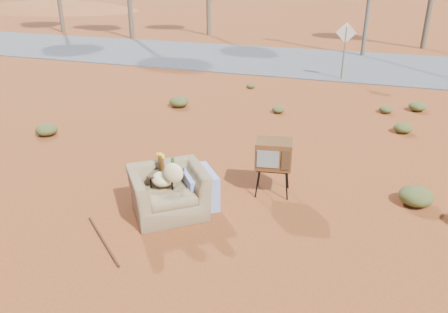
% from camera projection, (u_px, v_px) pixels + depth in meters
% --- Properties ---
extents(ground, '(140.00, 140.00, 0.00)m').
position_uv_depth(ground, '(179.00, 230.00, 7.33)').
color(ground, brown).
rests_on(ground, ground).
extents(highway, '(140.00, 7.00, 0.04)m').
position_uv_depth(highway, '(315.00, 62.00, 20.31)').
color(highway, '#565659').
rests_on(highway, ground).
extents(dirt_mound, '(26.00, 18.00, 2.00)m').
position_uv_depth(dirt_mound, '(55.00, 10.00, 45.91)').
color(dirt_mound, '#974D24').
rests_on(dirt_mound, ground).
extents(armchair, '(1.63, 1.70, 1.13)m').
position_uv_depth(armchair, '(174.00, 185.00, 7.71)').
color(armchair, olive).
rests_on(armchair, ground).
extents(tv_unit, '(0.76, 0.64, 1.09)m').
position_uv_depth(tv_unit, '(274.00, 155.00, 8.23)').
color(tv_unit, black).
rests_on(tv_unit, ground).
extents(side_table, '(0.53, 0.53, 1.02)m').
position_uv_depth(side_table, '(165.00, 170.00, 7.75)').
color(side_table, '#3C2916').
rests_on(side_table, ground).
extents(rusty_bar, '(1.24, 1.04, 0.04)m').
position_uv_depth(rusty_bar, '(103.00, 240.00, 7.02)').
color(rusty_bar, '#472212').
rests_on(rusty_bar, ground).
extents(road_sign, '(0.78, 0.06, 2.19)m').
position_uv_depth(road_sign, '(345.00, 41.00, 16.67)').
color(road_sign, brown).
rests_on(road_sign, ground).
extents(scrub_patch, '(17.49, 8.07, 0.33)m').
position_uv_depth(scrub_patch, '(221.00, 132.00, 11.34)').
color(scrub_patch, '#4A4F22').
rests_on(scrub_patch, ground).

